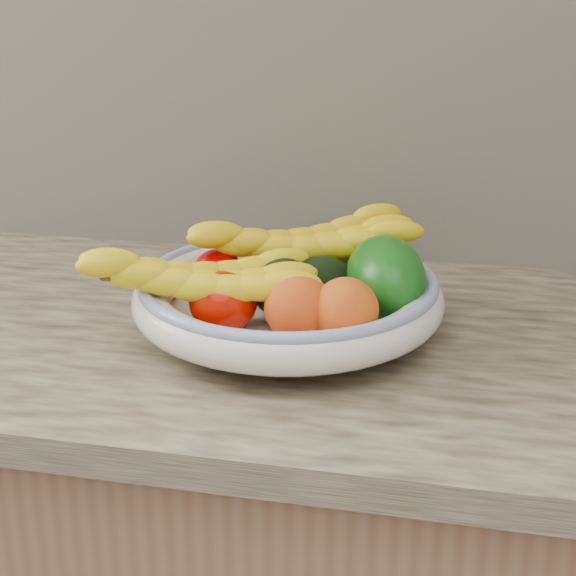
# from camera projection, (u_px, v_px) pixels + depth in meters

# --- Properties ---
(fruit_bowl) EXTENTS (0.39, 0.39, 0.08)m
(fruit_bowl) POSITION_uv_depth(u_px,v_px,m) (288.00, 297.00, 1.11)
(fruit_bowl) COLOR silver
(fruit_bowl) RESTS_ON kitchen_counter
(clementine_back_left) EXTENTS (0.06, 0.06, 0.05)m
(clementine_back_left) POSITION_uv_depth(u_px,v_px,m) (274.00, 265.00, 1.20)
(clementine_back_left) COLOR orange
(clementine_back_left) RESTS_ON fruit_bowl
(clementine_back_right) EXTENTS (0.07, 0.07, 0.05)m
(clementine_back_right) POSITION_uv_depth(u_px,v_px,m) (329.00, 264.00, 1.21)
(clementine_back_right) COLOR #FF6B05
(clementine_back_right) RESTS_ON fruit_bowl
(clementine_back_mid) EXTENTS (0.06, 0.06, 0.05)m
(clementine_back_mid) POSITION_uv_depth(u_px,v_px,m) (299.00, 275.00, 1.17)
(clementine_back_mid) COLOR #EC6204
(clementine_back_mid) RESTS_ON fruit_bowl
(tomato_left) EXTENTS (0.09, 0.09, 0.06)m
(tomato_left) POSITION_uv_depth(u_px,v_px,m) (218.00, 272.00, 1.15)
(tomato_left) COLOR #9D0002
(tomato_left) RESTS_ON fruit_bowl
(tomato_near_left) EXTENTS (0.10, 0.10, 0.07)m
(tomato_near_left) POSITION_uv_depth(u_px,v_px,m) (223.00, 302.00, 1.05)
(tomato_near_left) COLOR #BD0E00
(tomato_near_left) RESTS_ON fruit_bowl
(avocado_center) EXTENTS (0.13, 0.13, 0.08)m
(avocado_center) POSITION_uv_depth(u_px,v_px,m) (282.00, 287.00, 1.09)
(avocado_center) COLOR black
(avocado_center) RESTS_ON fruit_bowl
(avocado_right) EXTENTS (0.12, 0.11, 0.07)m
(avocado_right) POSITION_uv_depth(u_px,v_px,m) (318.00, 282.00, 1.11)
(avocado_right) COLOR black
(avocado_right) RESTS_ON fruit_bowl
(green_mango) EXTENTS (0.17, 0.18, 0.13)m
(green_mango) POSITION_uv_depth(u_px,v_px,m) (385.00, 278.00, 1.09)
(green_mango) COLOR #0E4A0E
(green_mango) RESTS_ON fruit_bowl
(peach_front) EXTENTS (0.09, 0.09, 0.08)m
(peach_front) POSITION_uv_depth(u_px,v_px,m) (298.00, 307.00, 1.03)
(peach_front) COLOR orange
(peach_front) RESTS_ON fruit_bowl
(peach_right) EXTENTS (0.08, 0.08, 0.08)m
(peach_right) POSITION_uv_depth(u_px,v_px,m) (346.00, 310.00, 1.01)
(peach_right) COLOR orange
(peach_right) RESTS_ON fruit_bowl
(banana_bunch_back) EXTENTS (0.34, 0.24, 0.09)m
(banana_bunch_back) POSITION_uv_depth(u_px,v_px,m) (303.00, 248.00, 1.16)
(banana_bunch_back) COLOR yellow
(banana_bunch_back) RESTS_ON fruit_bowl
(banana_bunch_front) EXTENTS (0.32, 0.21, 0.08)m
(banana_bunch_front) POSITION_uv_depth(u_px,v_px,m) (199.00, 285.00, 1.05)
(banana_bunch_front) COLOR yellow
(banana_bunch_front) RESTS_ON fruit_bowl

